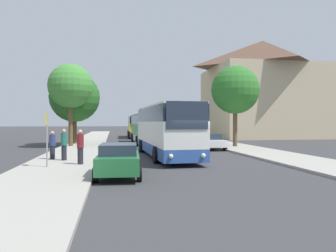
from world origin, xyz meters
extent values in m
plane|color=#38383A|center=(0.00, 0.00, 0.00)|extent=(300.00, 300.00, 0.00)
cube|color=#A39E93|center=(-7.00, 0.00, 0.07)|extent=(4.00, 120.00, 0.15)
cube|color=#A39E93|center=(7.00, 0.00, 0.07)|extent=(4.00, 120.00, 0.15)
cube|color=#C6B28E|center=(18.41, 29.53, 5.28)|extent=(15.71, 14.10, 10.55)
pyramid|color=brown|center=(18.41, 29.53, 12.67)|extent=(15.71, 14.10, 4.23)
cube|color=#2D519E|center=(-0.61, 4.86, 0.62)|extent=(2.89, 11.78, 0.70)
cube|color=silver|center=(-0.61, 4.86, 1.71)|extent=(2.89, 11.78, 1.47)
cube|color=#232D3D|center=(-0.61, 4.86, 2.92)|extent=(2.91, 11.55, 0.95)
cube|color=silver|center=(-0.61, 4.86, 3.45)|extent=(2.83, 11.55, 0.12)
cube|color=#232D3D|center=(-0.40, -1.02, 2.77)|extent=(2.23, 0.14, 1.45)
sphere|color=#F4EAC1|center=(-1.26, -1.07, 0.66)|extent=(0.24, 0.24, 0.24)
sphere|color=#F4EAC1|center=(0.47, -1.01, 0.66)|extent=(0.24, 0.24, 0.24)
cylinder|color=black|center=(-1.72, 1.31, 0.50)|extent=(0.34, 1.01, 1.00)
cylinder|color=black|center=(0.75, 1.40, 0.50)|extent=(0.34, 1.01, 1.00)
cylinder|color=black|center=(-1.97, 8.32, 0.50)|extent=(0.34, 1.01, 1.00)
cylinder|color=black|center=(0.50, 8.41, 0.50)|extent=(0.34, 1.01, 1.00)
cube|color=silver|center=(-0.64, 18.35, 0.62)|extent=(2.58, 10.23, 0.70)
cube|color=#23844C|center=(-0.64, 18.35, 1.57)|extent=(2.58, 10.23, 1.18)
cube|color=#232D3D|center=(-0.64, 18.35, 2.63)|extent=(2.60, 10.02, 0.95)
cube|color=#23844C|center=(-0.64, 18.35, 3.17)|extent=(2.53, 10.02, 0.12)
cube|color=#232D3D|center=(-0.56, 13.23, 2.48)|extent=(2.18, 0.09, 1.45)
sphere|color=#F4EAC1|center=(-1.41, 13.19, 0.66)|extent=(0.24, 0.24, 0.24)
sphere|color=#F4EAC1|center=(0.29, 13.22, 0.66)|extent=(0.24, 0.24, 0.24)
cylinder|color=black|center=(-1.80, 15.28, 0.50)|extent=(0.32, 1.00, 1.00)
cylinder|color=black|center=(0.62, 15.31, 0.50)|extent=(0.32, 1.00, 1.00)
cylinder|color=black|center=(-1.89, 21.39, 0.50)|extent=(0.32, 1.00, 1.00)
cylinder|color=black|center=(0.53, 21.43, 0.50)|extent=(0.32, 1.00, 1.00)
cube|color=#2D2D2D|center=(-0.53, 32.39, 0.62)|extent=(2.82, 11.06, 0.70)
cube|color=yellow|center=(-0.53, 32.39, 1.57)|extent=(2.82, 11.06, 1.19)
cube|color=#232D3D|center=(-0.53, 32.39, 2.64)|extent=(2.84, 10.84, 0.95)
cube|color=yellow|center=(-0.53, 32.39, 3.18)|extent=(2.76, 10.84, 0.12)
cube|color=#232D3D|center=(-0.65, 26.86, 2.49)|extent=(2.32, 0.11, 1.45)
sphere|color=#F4EAC1|center=(-1.55, 26.86, 0.66)|extent=(0.24, 0.24, 0.24)
sphere|color=#F4EAC1|center=(0.26, 26.82, 0.66)|extent=(0.24, 0.24, 0.24)
cylinder|color=black|center=(-1.89, 29.12, 0.50)|extent=(0.32, 1.01, 1.00)
cylinder|color=black|center=(0.69, 29.07, 0.50)|extent=(0.32, 1.01, 1.00)
cylinder|color=black|center=(-1.74, 35.72, 0.50)|extent=(0.32, 1.01, 1.00)
cylinder|color=black|center=(0.84, 35.67, 0.50)|extent=(0.32, 1.01, 1.00)
cube|color=#236B38|center=(-3.93, -2.89, 0.66)|extent=(1.99, 4.24, 0.70)
cube|color=#232D3D|center=(-3.94, -3.05, 1.24)|extent=(1.67, 2.24, 0.45)
cylinder|color=black|center=(-4.73, -1.55, 0.31)|extent=(0.24, 0.63, 0.62)
cylinder|color=black|center=(-2.98, -1.66, 0.31)|extent=(0.24, 0.63, 0.62)
cylinder|color=black|center=(-4.88, -4.12, 0.31)|extent=(0.24, 0.63, 0.62)
cylinder|color=black|center=(-3.13, -4.22, 0.31)|extent=(0.24, 0.63, 0.62)
cube|color=silver|center=(4.09, 9.87, 0.60)|extent=(1.97, 4.04, 0.57)
cube|color=#232D3D|center=(4.09, 10.03, 1.13)|extent=(1.68, 2.12, 0.49)
cylinder|color=black|center=(5.05, 8.66, 0.31)|extent=(0.22, 0.63, 0.62)
cylinder|color=black|center=(3.22, 8.60, 0.31)|extent=(0.22, 0.63, 0.62)
cylinder|color=black|center=(4.96, 11.13, 0.31)|extent=(0.22, 0.63, 0.62)
cylinder|color=black|center=(3.13, 11.07, 0.31)|extent=(0.22, 0.63, 0.62)
cube|color=#B7B7BC|center=(4.09, 27.68, 0.61)|extent=(1.88, 4.10, 0.61)
cube|color=#232D3D|center=(4.08, 27.84, 1.15)|extent=(1.61, 2.15, 0.46)
cylinder|color=black|center=(5.00, 26.45, 0.31)|extent=(0.22, 0.63, 0.62)
cylinder|color=black|center=(3.26, 26.39, 0.31)|extent=(0.22, 0.63, 0.62)
cylinder|color=black|center=(4.92, 28.96, 0.31)|extent=(0.22, 0.63, 0.62)
cylinder|color=black|center=(3.18, 28.90, 0.31)|extent=(0.22, 0.63, 0.62)
cylinder|color=gray|center=(-7.48, -0.18, 1.54)|extent=(0.08, 0.08, 2.77)
cube|color=yellow|center=(-7.48, -0.18, 2.57)|extent=(0.03, 0.45, 0.60)
cylinder|color=#23232D|center=(-7.83, 3.30, 0.55)|extent=(0.30, 0.30, 0.81)
cylinder|color=navy|center=(-7.83, 3.30, 1.29)|extent=(0.36, 0.36, 0.67)
sphere|color=tan|center=(-7.83, 3.30, 1.74)|extent=(0.22, 0.22, 0.22)
cylinder|color=#23232D|center=(-7.04, 2.57, 0.59)|extent=(0.30, 0.30, 0.88)
cylinder|color=#236656|center=(-7.04, 2.57, 1.39)|extent=(0.36, 0.36, 0.73)
sphere|color=tan|center=(-7.04, 2.57, 1.87)|extent=(0.24, 0.24, 0.24)
cylinder|color=#23232D|center=(-5.91, 0.57, 0.59)|extent=(0.30, 0.30, 0.88)
cylinder|color=maroon|center=(-5.91, 0.57, 1.40)|extent=(0.36, 0.36, 0.73)
sphere|color=tan|center=(-5.91, 0.57, 1.88)|extent=(0.24, 0.24, 0.24)
cylinder|color=#513D23|center=(-8.12, 17.74, 1.59)|extent=(0.40, 0.40, 2.89)
sphere|color=#286023|center=(-8.12, 17.74, 4.97)|extent=(5.16, 5.16, 5.16)
cylinder|color=brown|center=(-8.10, 14.25, 2.18)|extent=(0.40, 0.40, 4.07)
sphere|color=#428938|center=(-8.10, 14.25, 5.77)|extent=(4.13, 4.13, 4.13)
cylinder|color=brown|center=(6.99, 11.39, 1.93)|extent=(0.40, 0.40, 3.55)
sphere|color=#2D7028|center=(6.99, 11.39, 5.37)|extent=(4.44, 4.44, 4.44)
camera|label=1|loc=(-4.17, -17.48, 2.44)|focal=35.00mm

